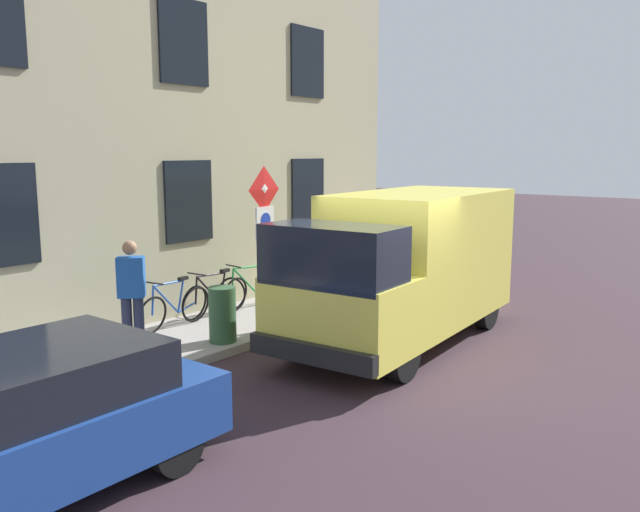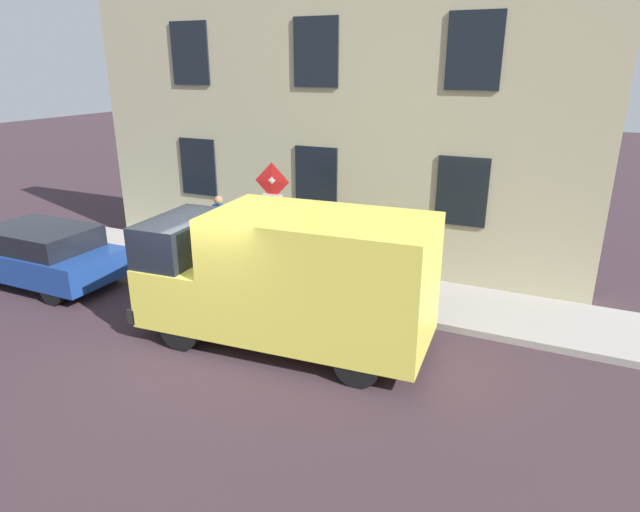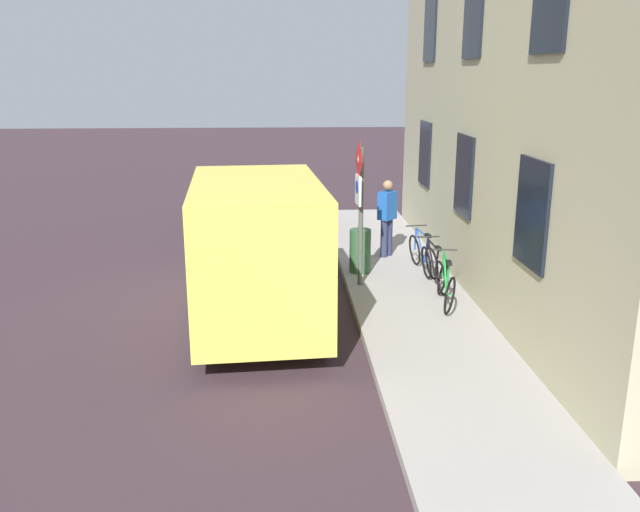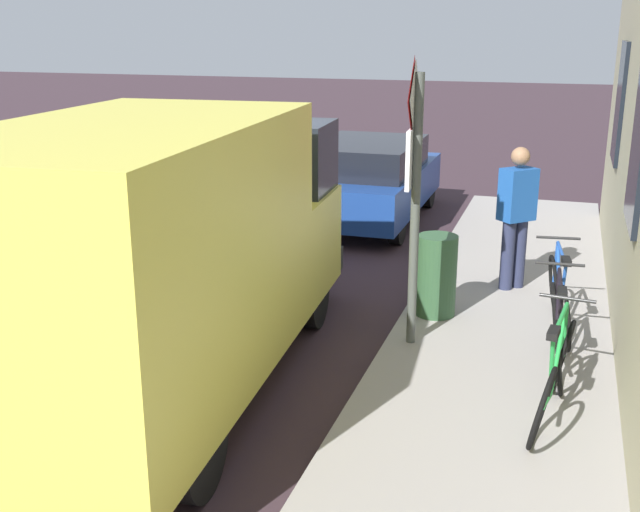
{
  "view_description": "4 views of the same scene",
  "coord_description": "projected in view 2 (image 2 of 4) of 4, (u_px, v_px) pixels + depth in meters",
  "views": [
    {
      "loc": [
        -5.08,
        8.0,
        3.2
      ],
      "look_at": [
        1.99,
        -0.96,
        1.36
      ],
      "focal_mm": 36.68,
      "sensor_mm": 36.0,
      "label": 1
    },
    {
      "loc": [
        -7.43,
        -5.62,
        4.9
      ],
      "look_at": [
        2.05,
        -1.17,
        1.18
      ],
      "focal_mm": 30.63,
      "sensor_mm": 36.0,
      "label": 2
    },
    {
      "loc": [
        0.9,
        -12.25,
        4.15
      ],
      "look_at": [
        1.53,
        -1.43,
        1.15
      ],
      "focal_mm": 37.39,
      "sensor_mm": 36.0,
      "label": 3
    },
    {
      "loc": [
        3.75,
        -7.1,
        3.22
      ],
      "look_at": [
        1.87,
        -1.27,
        1.38
      ],
      "focal_mm": 43.42,
      "sensor_mm": 36.0,
      "label": 4
    }
  ],
  "objects": [
    {
      "name": "ground_plane",
      "position": [
        217.0,
        340.0,
        10.23
      ],
      "size": [
        80.0,
        80.0,
        0.0
      ],
      "primitive_type": "plane",
      "color": "#36272E"
    },
    {
      "name": "sidewalk_slab",
      "position": [
        297.0,
        278.0,
        12.98
      ],
      "size": [
        2.2,
        14.69,
        0.14
      ],
      "primitive_type": "cube",
      "color": "gray",
      "rests_on": "ground_plane"
    },
    {
      "name": "building_facade",
      "position": [
        323.0,
        122.0,
        13.04
      ],
      "size": [
        0.75,
        12.69,
        7.12
      ],
      "color": "tan",
      "rests_on": "ground_plane"
    },
    {
      "name": "sign_post_stacked",
      "position": [
        273.0,
        209.0,
        11.62
      ],
      "size": [
        0.16,
        0.56,
        2.69
      ],
      "color": "#474C47",
      "rests_on": "sidewalk_slab"
    },
    {
      "name": "delivery_van",
      "position": [
        289.0,
        276.0,
        9.65
      ],
      "size": [
        2.38,
        5.46,
        2.5
      ],
      "rotation": [
        0.0,
        0.0,
        1.64
      ],
      "color": "#DED24C",
      "rests_on": "ground_plane"
    },
    {
      "name": "parked_hatchback",
      "position": [
        39.0,
        253.0,
        12.63
      ],
      "size": [
        1.76,
        4.0,
        1.38
      ],
      "rotation": [
        0.0,
        0.0,
        1.57
      ],
      "color": "navy",
      "rests_on": "ground_plane"
    },
    {
      "name": "bicycle_green",
      "position": [
        349.0,
        260.0,
        12.85
      ],
      "size": [
        0.47,
        1.72,
        0.89
      ],
      "rotation": [
        0.0,
        0.0,
        1.45
      ],
      "color": "black",
      "rests_on": "sidewalk_slab"
    },
    {
      "name": "bicycle_black",
      "position": [
        312.0,
        254.0,
        13.25
      ],
      "size": [
        0.46,
        1.71,
        0.89
      ],
      "rotation": [
        0.0,
        0.0,
        1.63
      ],
      "color": "black",
      "rests_on": "sidewalk_slab"
    },
    {
      "name": "bicycle_blue",
      "position": [
        276.0,
        249.0,
        13.64
      ],
      "size": [
        0.47,
        1.71,
        0.89
      ],
      "rotation": [
        0.0,
        0.0,
        1.7
      ],
      "color": "black",
      "rests_on": "sidewalk_slab"
    },
    {
      "name": "pedestrian",
      "position": [
        220.0,
        227.0,
        13.47
      ],
      "size": [
        0.47,
        0.47,
        1.72
      ],
      "rotation": [
        0.0,
        0.0,
        5.5
      ],
      "color": "#262B47",
      "rests_on": "sidewalk_slab"
    },
    {
      "name": "litter_bin",
      "position": [
        246.0,
        261.0,
        12.54
      ],
      "size": [
        0.44,
        0.44,
        0.9
      ],
      "primitive_type": "cylinder",
      "color": "#2D5133",
      "rests_on": "sidewalk_slab"
    }
  ]
}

